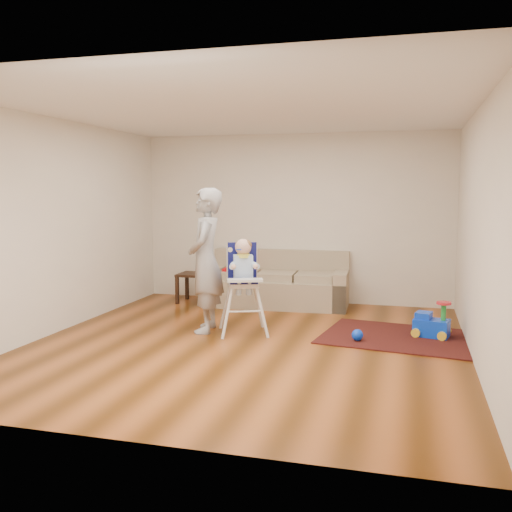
% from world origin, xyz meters
% --- Properties ---
extents(ground, '(5.50, 5.50, 0.00)m').
position_xyz_m(ground, '(0.00, 0.00, 0.00)').
color(ground, '#4A2507').
rests_on(ground, ground).
extents(room_envelope, '(5.04, 5.52, 2.72)m').
position_xyz_m(room_envelope, '(0.00, 0.53, 1.88)').
color(room_envelope, silver).
rests_on(room_envelope, ground).
extents(sofa, '(2.23, 1.00, 0.85)m').
position_xyz_m(sofa, '(-0.17, 2.30, 0.42)').
color(sofa, gray).
rests_on(sofa, ground).
extents(side_table, '(0.47, 0.47, 0.47)m').
position_xyz_m(side_table, '(-1.54, 2.22, 0.24)').
color(side_table, black).
rests_on(side_table, ground).
extents(area_rug, '(2.05, 1.66, 0.01)m').
position_xyz_m(area_rug, '(1.75, 0.76, 0.01)').
color(area_rug, black).
rests_on(area_rug, ground).
extents(ride_on_toy, '(0.47, 0.38, 0.45)m').
position_xyz_m(ride_on_toy, '(2.10, 0.88, 0.24)').
color(ride_on_toy, '#0C3FEF').
rests_on(ride_on_toy, area_rug).
extents(toy_ball, '(0.14, 0.14, 0.14)m').
position_xyz_m(toy_ball, '(1.25, 0.43, 0.08)').
color(toy_ball, '#0C3FEF').
rests_on(toy_ball, area_rug).
extents(high_chair, '(0.72, 0.72, 1.21)m').
position_xyz_m(high_chair, '(-0.19, 0.49, 0.58)').
color(high_chair, silver).
rests_on(high_chair, ground).
extents(adult, '(0.56, 0.74, 1.83)m').
position_xyz_m(adult, '(-0.68, 0.46, 0.92)').
color(adult, gray).
rests_on(adult, ground).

